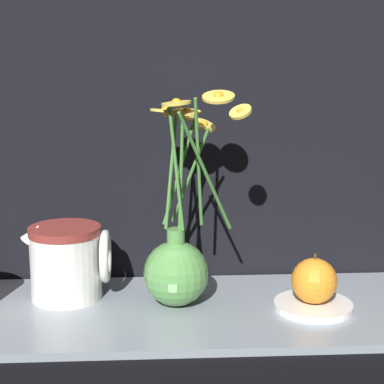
% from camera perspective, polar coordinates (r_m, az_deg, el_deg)
% --- Properties ---
extents(ground_plane, '(6.00, 6.00, 0.00)m').
position_cam_1_polar(ground_plane, '(1.00, 0.59, -10.86)').
color(ground_plane, black).
extents(shelf, '(0.89, 0.29, 0.01)m').
position_cam_1_polar(shelf, '(1.00, 0.59, -10.55)').
color(shelf, gray).
rests_on(shelf, ground_plane).
extents(vase_with_flowers, '(0.16, 0.18, 0.33)m').
position_cam_1_polar(vase_with_flowers, '(0.98, -1.32, -6.03)').
color(vase_with_flowers, '#59994C').
rests_on(vase_with_flowers, shelf).
extents(ceramic_pitcher, '(0.14, 0.11, 0.13)m').
position_cam_1_polar(ceramic_pitcher, '(1.03, -11.01, -5.85)').
color(ceramic_pitcher, white).
rests_on(ceramic_pitcher, shelf).
extents(saucer_plate, '(0.12, 0.12, 0.01)m').
position_cam_1_polar(saucer_plate, '(1.00, 10.72, -9.89)').
color(saucer_plate, white).
rests_on(saucer_plate, shelf).
extents(orange_fruit, '(0.07, 0.07, 0.08)m').
position_cam_1_polar(orange_fruit, '(0.99, 10.81, -7.77)').
color(orange_fruit, orange).
rests_on(orange_fruit, saucer_plate).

